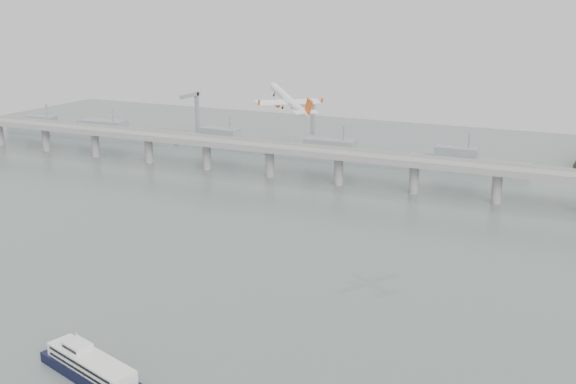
% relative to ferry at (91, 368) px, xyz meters
% --- Properties ---
extents(ground, '(900.00, 900.00, 0.00)m').
position_rel_ferry_xyz_m(ground, '(18.88, 54.18, -3.71)').
color(ground, slate).
rests_on(ground, ground).
extents(bridge, '(800.00, 22.00, 23.90)m').
position_rel_ferry_xyz_m(bridge, '(17.73, 254.18, 13.93)').
color(bridge, gray).
rests_on(bridge, ground).
extents(distant_fleet, '(453.00, 60.90, 40.00)m').
position_rel_ferry_xyz_m(distant_fleet, '(-136.47, 319.26, 2.51)').
color(distant_fleet, gray).
rests_on(distant_fleet, ground).
extents(ferry, '(70.93, 27.88, 13.69)m').
position_rel_ferry_xyz_m(ferry, '(0.00, 0.00, 0.00)').
color(ferry, black).
rests_on(ferry, ground).
extents(airliner, '(33.23, 32.24, 15.45)m').
position_rel_ferry_xyz_m(airliner, '(5.96, 138.48, 67.75)').
color(airliner, white).
rests_on(airliner, ground).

